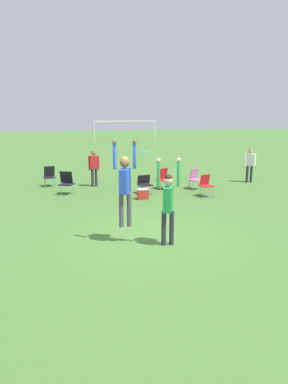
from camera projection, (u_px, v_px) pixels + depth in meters
ground_plane at (149, 239)px, 10.02m from camera, size 120.00×120.00×0.00m
person_jumping at (125, 181)px, 9.49m from camera, size 0.61×0.50×2.24m
person_defending at (168, 199)px, 9.37m from camera, size 0.61×0.50×2.24m
frisbee at (145, 152)px, 9.32m from camera, size 0.22×0.23×0.04m
camping_chair_0 at (206, 183)px, 15.05m from camera, size 0.59×0.64×0.87m
camping_chair_1 at (49, 175)px, 17.10m from camera, size 0.60×0.65×0.91m
camping_chair_2 at (66, 181)px, 15.52m from camera, size 0.71×0.77×0.92m
camping_chair_3 at (164, 177)px, 16.57m from camera, size 0.75×0.83×0.90m
camping_chair_4 at (145, 183)px, 15.62m from camera, size 0.63×0.67×0.75m
camping_chair_5 at (195, 177)px, 16.51m from camera, size 0.71×0.79×0.90m
person_spectator_near at (94, 164)px, 16.96m from camera, size 0.52×0.23×1.70m
person_spectator_far at (250, 162)px, 17.94m from camera, size 0.63×0.46×1.67m
cooler_box at (143, 194)px, 14.62m from camera, size 0.42×0.29×0.40m
soccer_goal at (125, 125)px, 42.47m from camera, size 7.10×0.10×2.35m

